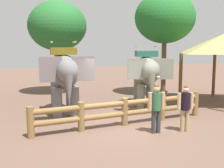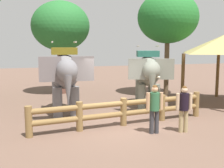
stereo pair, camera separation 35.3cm
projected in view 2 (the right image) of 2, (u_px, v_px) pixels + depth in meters
name	position (u px, v px, depth m)	size (l,w,h in m)	color
ground_plane	(124.00, 125.00, 10.52)	(60.00, 60.00, 0.00)	brown
log_fence	(124.00, 110.00, 10.45)	(7.12, 0.93, 1.05)	brown
elephant_near_left	(65.00, 73.00, 12.11)	(2.12, 3.74, 3.19)	slate
elephant_center	(148.00, 73.00, 13.45)	(2.49, 3.59, 3.01)	gray
tourist_woman_in_black	(184.00, 106.00, 9.57)	(0.57, 0.38, 1.63)	tan
tourist_man_in_blue	(155.00, 106.00, 9.44)	(0.59, 0.36, 1.69)	#333338
tree_back_center	(61.00, 27.00, 17.07)	(3.57, 3.57, 5.72)	brown
tree_far_right	(168.00, 18.00, 16.30)	(3.56, 3.56, 6.16)	brown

